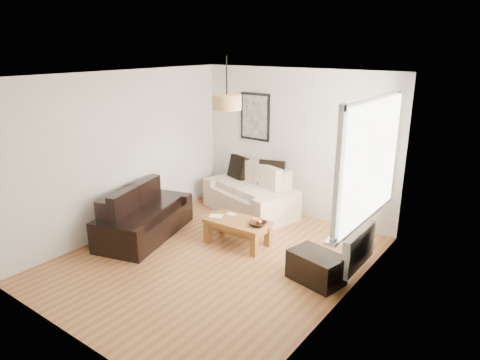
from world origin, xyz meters
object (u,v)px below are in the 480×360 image
Objects in this scene: coffee_table at (238,232)px; ottoman at (316,267)px; loveseat_cream at (250,191)px; sofa_leather at (145,214)px.

coffee_table is 1.51m from ottoman.
loveseat_cream is 1.36m from coffee_table.
coffee_table is at bearing -46.81° from loveseat_cream.
loveseat_cream is 2.56m from ottoman.
loveseat_cream is 2.48× the size of ottoman.
loveseat_cream reaches higher than coffee_table.
loveseat_cream reaches higher than sofa_leather.
ottoman is (2.09, -1.46, -0.23)m from loveseat_cream.
ottoman is (2.88, 0.36, -0.18)m from sofa_leather.
sofa_leather is at bearing -97.08° from loveseat_cream.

